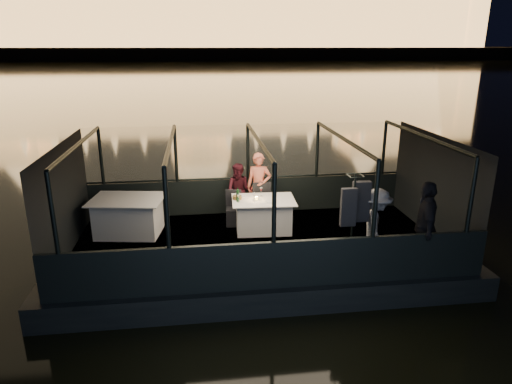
{
  "coord_description": "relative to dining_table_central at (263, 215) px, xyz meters",
  "views": [
    {
      "loc": [
        -1.25,
        -9.2,
        4.67
      ],
      "look_at": [
        0.0,
        0.4,
        1.55
      ],
      "focal_mm": 32.0,
      "sensor_mm": 36.0,
      "label": 1
    }
  ],
  "objects": [
    {
      "name": "passenger_stripe",
      "position": [
        1.96,
        -1.92,
        0.47
      ],
      "size": [
        0.79,
        1.1,
        1.54
      ],
      "primitive_type": "imported",
      "rotation": [
        0.0,
        0.0,
        1.33
      ],
      "color": "white",
      "rests_on": "boat_deck"
    },
    {
      "name": "gunwale_port",
      "position": [
        -0.21,
        1.31,
        0.06
      ],
      "size": [
        8.0,
        0.08,
        0.9
      ],
      "primitive_type": "cube",
      "color": "black",
      "rests_on": "boat_deck"
    },
    {
      "name": "person_woman_coral",
      "position": [
        0.01,
        0.81,
        0.36
      ],
      "size": [
        0.67,
        0.51,
        1.67
      ],
      "primitive_type": "imported",
      "rotation": [
        0.0,
        0.0,
        -0.18
      ],
      "color": "#E47053",
      "rests_on": "boat_deck"
    },
    {
      "name": "amber_candle",
      "position": [
        -0.16,
        0.01,
        0.42
      ],
      "size": [
        0.06,
        0.06,
        0.08
      ],
      "primitive_type": "cylinder",
      "rotation": [
        0.0,
        0.0,
        -0.07
      ],
      "color": "yellow",
      "rests_on": "dining_table_central"
    },
    {
      "name": "passenger_dark",
      "position": [
        2.76,
        -2.33,
        0.47
      ],
      "size": [
        0.78,
        1.14,
        1.79
      ],
      "primitive_type": "imported",
      "rotation": [
        0.0,
        0.0,
        4.36
      ],
      "color": "black",
      "rests_on": "boat_deck"
    },
    {
      "name": "river_water",
      "position": [
        -0.21,
        79.31,
        -0.89
      ],
      "size": [
        500.0,
        500.0,
        0.0
      ],
      "primitive_type": "plane",
      "color": "black",
      "rests_on": "ground"
    },
    {
      "name": "dining_table_central",
      "position": [
        0.0,
        0.0,
        0.0
      ],
      "size": [
        1.5,
        1.12,
        0.77
      ],
      "primitive_type": "cube",
      "rotation": [
        0.0,
        0.0,
        -0.05
      ],
      "color": "silver",
      "rests_on": "boat_deck"
    },
    {
      "name": "canopy_ribs",
      "position": [
        -0.21,
        -0.69,
        0.76
      ],
      "size": [
        8.0,
        4.0,
        2.3
      ],
      "primitive_type": null,
      "color": "black",
      "rests_on": "boat_deck"
    },
    {
      "name": "chair_port_left",
      "position": [
        -0.64,
        0.45,
        0.06
      ],
      "size": [
        0.42,
        0.42,
        0.83
      ],
      "primitive_type": "cube",
      "rotation": [
        0.0,
        0.0,
        -0.1
      ],
      "color": "black",
      "rests_on": "boat_deck"
    },
    {
      "name": "wine_bottle",
      "position": [
        -0.6,
        -0.07,
        0.53
      ],
      "size": [
        0.08,
        0.08,
        0.33
      ],
      "primitive_type": "cylinder",
      "rotation": [
        0.0,
        0.0,
        0.15
      ],
      "color": "#153B18",
      "rests_on": "dining_table_central"
    },
    {
      "name": "end_wall_aft",
      "position": [
        3.79,
        -0.69,
        0.76
      ],
      "size": [
        0.02,
        4.0,
        2.3
      ],
      "primitive_type": null,
      "color": "black",
      "rests_on": "boat_deck"
    },
    {
      "name": "wine_glass_white",
      "position": [
        -0.6,
        -0.13,
        0.48
      ],
      "size": [
        0.08,
        0.08,
        0.19
      ],
      "primitive_type": null,
      "rotation": [
        0.0,
        0.0,
        -0.21
      ],
      "color": "silver",
      "rests_on": "dining_table_central"
    },
    {
      "name": "cabin_glass_port",
      "position": [
        -0.21,
        1.31,
        1.21
      ],
      "size": [
        8.0,
        0.02,
        1.4
      ],
      "primitive_type": null,
      "color": "#99B2B2",
      "rests_on": "gunwale_port"
    },
    {
      "name": "coat_stand",
      "position": [
        1.43,
        -2.05,
        0.51
      ],
      "size": [
        0.64,
        0.57,
        1.91
      ],
      "primitive_type": null,
      "rotation": [
        0.0,
        0.0,
        -0.33
      ],
      "color": "black",
      "rests_on": "boat_deck"
    },
    {
      "name": "dining_table_aft",
      "position": [
        -3.1,
        0.19,
        0.0
      ],
      "size": [
        1.78,
        1.41,
        0.86
      ],
      "primitive_type": "cube",
      "rotation": [
        0.0,
        0.0,
        -0.15
      ],
      "color": "silver",
      "rests_on": "boat_deck"
    },
    {
      "name": "plate_near",
      "position": [
        0.15,
        -0.16,
        0.39
      ],
      "size": [
        0.33,
        0.33,
        0.02
      ],
      "primitive_type": "cylinder",
      "rotation": [
        0.0,
        0.0,
        0.42
      ],
      "color": "white",
      "rests_on": "dining_table_central"
    },
    {
      "name": "bread_basket",
      "position": [
        -0.6,
        0.12,
        0.42
      ],
      "size": [
        0.22,
        0.22,
        0.09
      ],
      "primitive_type": "cylinder",
      "rotation": [
        0.0,
        0.0,
        -0.06
      ],
      "color": "brown",
      "rests_on": "dining_table_central"
    },
    {
      "name": "gunwale_starboard",
      "position": [
        -0.21,
        -2.69,
        0.06
      ],
      "size": [
        8.0,
        0.08,
        0.9
      ],
      "primitive_type": "cube",
      "color": "black",
      "rests_on": "boat_deck"
    },
    {
      "name": "end_wall_fore",
      "position": [
        -4.21,
        -0.69,
        0.76
      ],
      "size": [
        0.02,
        4.0,
        2.3
      ],
      "primitive_type": null,
      "color": "black",
      "rests_on": "boat_deck"
    },
    {
      "name": "wine_glass_red",
      "position": [
        -0.02,
        0.25,
        0.48
      ],
      "size": [
        0.08,
        0.08,
        0.21
      ],
      "primitive_type": null,
      "rotation": [
        0.0,
        0.0,
        0.14
      ],
      "color": "white",
      "rests_on": "dining_table_central"
    },
    {
      "name": "chair_port_right",
      "position": [
        0.05,
        0.46,
        0.06
      ],
      "size": [
        0.47,
        0.47,
        0.97
      ],
      "primitive_type": "cube",
      "rotation": [
        0.0,
        0.0,
        0.03
      ],
      "color": "black",
      "rests_on": "boat_deck"
    },
    {
      "name": "plate_far",
      "position": [
        -0.49,
        0.28,
        0.39
      ],
      "size": [
        0.29,
        0.29,
        0.02
      ],
      "primitive_type": "cylinder",
      "rotation": [
        0.0,
        0.0,
        0.22
      ],
      "color": "white",
      "rests_on": "dining_table_central"
    },
    {
      "name": "wine_glass_empty",
      "position": [
        -0.24,
        -0.11,
        0.48
      ],
      "size": [
        0.09,
        0.09,
        0.21
      ],
      "primitive_type": null,
      "rotation": [
        0.0,
        0.0,
        0.4
      ],
      "color": "silver",
      "rests_on": "dining_table_central"
    },
    {
      "name": "cabin_glass_starboard",
      "position": [
        -0.21,
        -2.69,
        1.21
      ],
      "size": [
        8.0,
        0.02,
        1.4
      ],
      "primitive_type": null,
      "color": "#99B2B2",
      "rests_on": "gunwale_starboard"
    },
    {
      "name": "boat_deck",
      "position": [
        -0.21,
        -0.69,
        -0.41
      ],
      "size": [
        8.0,
        4.0,
        0.04
      ],
      "primitive_type": "cube",
      "color": "black",
      "rests_on": "boat_hull"
    },
    {
      "name": "embankment",
      "position": [
        -0.21,
        209.31,
        0.11
      ],
      "size": [
        400.0,
        140.0,
        6.0
      ],
      "primitive_type": "cube",
      "color": "#423D33",
      "rests_on": "ground"
    },
    {
      "name": "person_man_maroon",
      "position": [
        -0.47,
        0.91,
        0.36
      ],
      "size": [
        0.8,
        0.7,
        1.4
      ],
      "primitive_type": "imported",
      "rotation": [
        0.0,
        0.0,
        -0.3
      ],
      "color": "#42121B",
      "rests_on": "boat_deck"
    },
    {
      "name": "cabin_roof_glass",
      "position": [
        -0.21,
        -0.69,
        1.91
      ],
      "size": [
        8.0,
        4.0,
        0.02
      ],
      "primitive_type": null,
      "color": "#99B2B2",
      "rests_on": "boat_deck"
    },
    {
      "name": "boat_hull",
      "position": [
        -0.21,
        -0.69,
        -0.89
      ],
      "size": [
        8.6,
        4.4,
        1.0
      ],
      "primitive_type": "cube",
      "color": "black",
      "rests_on": "river_water"
    }
  ]
}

